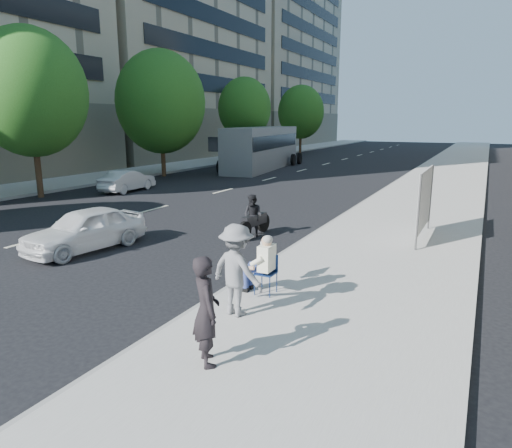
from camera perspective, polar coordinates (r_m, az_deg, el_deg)
The scene contains 16 objects.
ground at distance 10.59m, azimuth -12.84°, elevation -8.62°, with size 160.00×160.00×0.00m, color black.
near_sidewalk at distance 27.88m, azimuth 21.65°, elevation 4.20°, with size 5.00×120.00×0.15m, color #9F9B95.
far_sidewalk at distance 36.17m, azimuth -13.30°, elevation 6.54°, with size 4.50×120.00×0.15m, color #9F9B95.
far_bldg_north at distance 79.14m, azimuth -0.89°, elevation 20.20°, with size 22.00×28.00×28.00m, color tan.
tree_far_b at distance 25.44m, azimuth -26.40°, elevation 14.49°, with size 5.40×5.40×8.24m.
tree_far_c at distance 32.52m, azimuth -11.82°, elevation 14.68°, with size 6.00×6.00×8.47m.
tree_far_d at distance 42.59m, azimuth -1.43°, elevation 14.25°, with size 4.80×4.80×7.65m.
tree_far_e at distance 55.32m, azimuth 5.64°, elevation 13.75°, with size 5.40×5.40×7.89m.
seated_protester at distance 9.84m, azimuth 0.72°, elevation -4.58°, with size 0.83×1.12×1.31m.
jogger at distance 8.70m, azimuth -2.43°, elevation -5.78°, with size 1.15×0.66×1.79m, color slate.
pedestrian_woman at distance 7.04m, azimuth -6.25°, elevation -10.72°, with size 0.63×0.41×1.72m, color black.
protest_banner at distance 15.22m, azimuth 20.33°, elevation 2.89°, with size 0.08×3.06×2.20m.
white_sedan_near at distance 14.56m, azimuth -20.57°, elevation -0.60°, with size 1.52×3.77×1.28m, color white.
white_sedan_mid at distance 26.16m, azimuth -15.76°, elevation 5.23°, with size 1.23×3.53×1.16m, color silver.
motorcycle at distance 15.23m, azimuth -0.34°, elevation 0.77°, with size 0.75×2.05×1.42m.
bus at distance 37.16m, azimuth 0.82°, elevation 9.45°, with size 4.13×12.32×3.30m.
Camera 1 is at (6.41, -7.53, 3.81)m, focal length 32.00 mm.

